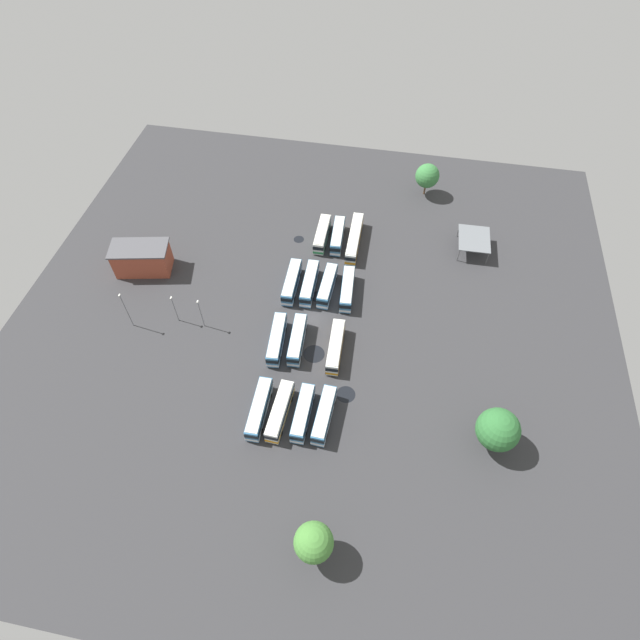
{
  "coord_description": "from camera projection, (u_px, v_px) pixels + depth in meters",
  "views": [
    {
      "loc": [
        -64.55,
        -13.54,
        84.01
      ],
      "look_at": [
        -1.52,
        -1.74,
        1.52
      ],
      "focal_mm": 28.78,
      "sensor_mm": 36.0,
      "label": 1
    }
  ],
  "objects": [
    {
      "name": "maintenance_shelter",
      "position": [
        474.0,
        239.0,
        116.44
      ],
      "size": [
        8.92,
        7.25,
        3.6
      ],
      "color": "slate",
      "rests_on": "ground_plane"
    },
    {
      "name": "lamp_post_near_entrance",
      "position": [
        175.0,
        308.0,
        103.19
      ],
      "size": [
        0.56,
        0.28,
        7.29
      ],
      "color": "slate",
      "rests_on": "ground_plane"
    },
    {
      "name": "bus_row0_slot1",
      "position": [
        303.0,
        413.0,
        91.2
      ],
      "size": [
        10.63,
        2.57,
        3.47
      ],
      "color": "teal",
      "rests_on": "ground_plane"
    },
    {
      "name": "bus_row2_slot3",
      "position": [
        292.0,
        282.0,
        110.47
      ],
      "size": [
        11.4,
        2.72,
        3.47
      ],
      "color": "teal",
      "rests_on": "ground_plane"
    },
    {
      "name": "bus_row0_slot0",
      "position": [
        324.0,
        415.0,
        90.94
      ],
      "size": [
        10.82,
        2.93,
        3.47
      ],
      "color": "teal",
      "rests_on": "ground_plane"
    },
    {
      "name": "tree_west_edge",
      "position": [
        427.0,
        176.0,
        127.34
      ],
      "size": [
        5.94,
        5.94,
        8.48
      ],
      "color": "brown",
      "rests_on": "ground_plane"
    },
    {
      "name": "tree_northeast",
      "position": [
        498.0,
        430.0,
        85.41
      ],
      "size": [
        7.38,
        7.38,
        9.04
      ],
      "color": "brown",
      "rests_on": "ground_plane"
    },
    {
      "name": "bus_row2_slot1",
      "position": [
        327.0,
        286.0,
        109.81
      ],
      "size": [
        10.88,
        2.83,
        3.47
      ],
      "color": "teal",
      "rests_on": "ground_plane"
    },
    {
      "name": "puddle_front_lane",
      "position": [
        317.0,
        297.0,
        110.34
      ],
      "size": [
        3.07,
        3.07,
        0.01
      ],
      "primitive_type": "cylinder",
      "color": "black",
      "rests_on": "ground_plane"
    },
    {
      "name": "bus_row0_slot2",
      "position": [
        280.0,
        411.0,
        91.43
      ],
      "size": [
        11.35,
        2.96,
        3.47
      ],
      "color": "silver",
      "rests_on": "ground_plane"
    },
    {
      "name": "lamp_post_mid_lot",
      "position": [
        126.0,
        309.0,
        101.45
      ],
      "size": [
        0.56,
        0.28,
        9.61
      ],
      "color": "slate",
      "rests_on": "ground_plane"
    },
    {
      "name": "bus_row2_slot0",
      "position": [
        347.0,
        289.0,
        109.23
      ],
      "size": [
        11.07,
        3.19,
        3.47
      ],
      "color": "teal",
      "rests_on": "ground_plane"
    },
    {
      "name": "depot_building",
      "position": [
        142.0,
        258.0,
        112.75
      ],
      "size": [
        8.89,
        13.51,
        6.63
      ],
      "color": "#99422D",
      "rests_on": "ground_plane"
    },
    {
      "name": "bus_row1_slot2",
      "position": [
        297.0,
        340.0,
        101.07
      ],
      "size": [
        11.12,
        3.08,
        3.47
      ],
      "color": "teal",
      "rests_on": "ground_plane"
    },
    {
      "name": "puddle_between_rows",
      "position": [
        346.0,
        394.0,
        95.59
      ],
      "size": [
        3.6,
        3.6,
        0.01
      ],
      "primitive_type": "cylinder",
      "color": "black",
      "rests_on": "ground_plane"
    },
    {
      "name": "bus_row2_slot2",
      "position": [
        310.0,
        283.0,
        110.23
      ],
      "size": [
        11.44,
        2.73,
        3.47
      ],
      "color": "teal",
      "rests_on": "ground_plane"
    },
    {
      "name": "bus_row1_slot0",
      "position": [
        336.0,
        347.0,
        100.02
      ],
      "size": [
        11.62,
        2.89,
        3.47
      ],
      "color": "silver",
      "rests_on": "ground_plane"
    },
    {
      "name": "bus_row3_slot2",
      "position": [
        322.0,
        234.0,
        119.69
      ],
      "size": [
        10.86,
        2.58,
        3.47
      ],
      "color": "silver",
      "rests_on": "ground_plane"
    },
    {
      "name": "bus_row3_slot1",
      "position": [
        338.0,
        236.0,
        119.36
      ],
      "size": [
        10.76,
        3.01,
        3.47
      ],
      "color": "teal",
      "rests_on": "ground_plane"
    },
    {
      "name": "tree_south_edge",
      "position": [
        314.0,
        542.0,
        74.27
      ],
      "size": [
        5.94,
        5.94,
        8.55
      ],
      "color": "brown",
      "rests_on": "ground_plane"
    },
    {
      "name": "bus_row3_slot0",
      "position": [
        354.0,
        239.0,
        118.77
      ],
      "size": [
        14.76,
        2.64,
        3.47
      ],
      "color": "silver",
      "rests_on": "ground_plane"
    },
    {
      "name": "bus_row0_slot3",
      "position": [
        259.0,
        409.0,
        91.72
      ],
      "size": [
        11.63,
        2.67,
        3.47
      ],
      "color": "teal",
      "rests_on": "ground_plane"
    },
    {
      "name": "ground_plane",
      "position": [
        313.0,
        318.0,
        106.8
      ],
      "size": [
        124.5,
        124.5,
        0.0
      ],
      "primitive_type": "plane",
      "color": "#333335"
    },
    {
      "name": "puddle_centre_drain",
      "position": [
        299.0,
        239.0,
        121.27
      ],
      "size": [
        2.45,
        2.45,
        0.01
      ],
      "primitive_type": "cylinder",
      "color": "black",
      "rests_on": "ground_plane"
    },
    {
      "name": "lamp_post_far_corner",
      "position": [
        201.0,
        313.0,
        102.07
      ],
      "size": [
        0.56,
        0.28,
        7.84
      ],
      "color": "slate",
      "rests_on": "ground_plane"
    },
    {
      "name": "puddle_near_shelter",
      "position": [
        314.0,
        354.0,
        101.19
      ],
      "size": [
        4.25,
        4.25,
        0.01
      ],
      "primitive_type": "cylinder",
      "color": "black",
      "rests_on": "ground_plane"
    },
    {
      "name": "bus_row1_slot3",
      "position": [
        277.0,
        339.0,
        101.11
      ],
      "size": [
        11.57,
        3.35,
        3.47
      ],
      "color": "teal",
      "rests_on": "ground_plane"
    }
  ]
}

